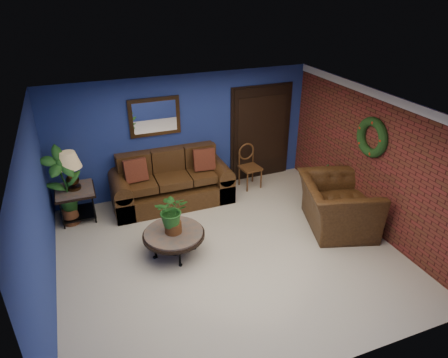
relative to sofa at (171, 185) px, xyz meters
name	(u,v)px	position (x,y,z in m)	size (l,w,h in m)	color
floor	(229,253)	(0.45, -2.09, -0.35)	(5.50, 5.50, 0.00)	beige
wall_back	(185,135)	(0.45, 0.41, 0.90)	(5.50, 0.04, 2.50)	navy
wall_left	(39,223)	(-2.30, -2.09, 0.90)	(0.04, 5.00, 2.50)	navy
wall_right_brick	(372,162)	(3.20, -2.09, 0.90)	(0.04, 5.00, 2.50)	maroon
ceiling	(230,111)	(0.45, -2.09, 2.15)	(5.50, 5.00, 0.02)	silver
crown_molding	(383,97)	(3.17, -2.09, 2.08)	(0.03, 5.00, 0.14)	white
wall_mirror	(155,117)	(-0.15, 0.37, 1.37)	(1.02, 0.06, 0.77)	#3D2612
closet_door	(261,133)	(2.20, 0.38, 0.70)	(1.44, 0.06, 2.18)	black
wreath	(372,137)	(3.14, -2.04, 1.35)	(0.72, 0.72, 0.16)	black
sofa	(171,185)	(0.00, 0.00, 0.00)	(2.39, 1.03, 1.08)	#4B2E15
coffee_table	(174,235)	(-0.41, -1.78, 0.03)	(1.03, 1.03, 0.44)	#514C47
end_table	(76,196)	(-1.85, -0.04, 0.15)	(0.71, 0.71, 0.65)	#514C47
table_lamp	(70,166)	(-1.85, -0.04, 0.76)	(0.43, 0.43, 0.71)	#3D2612
side_chair	(249,163)	(1.77, 0.03, 0.19)	(0.46, 0.46, 0.97)	brown
armchair	(337,205)	(2.60, -2.06, 0.11)	(1.42, 1.24, 0.92)	#4B2E15
coffee_plant	(172,212)	(-0.41, -1.78, 0.48)	(0.63, 0.58, 0.71)	#5D2D17
floor_plant	(319,182)	(2.80, -1.14, 0.10)	(0.42, 0.34, 0.87)	#5D2D17
tall_plant	(64,184)	(-2.00, -0.14, 0.48)	(0.78, 0.63, 1.53)	brown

